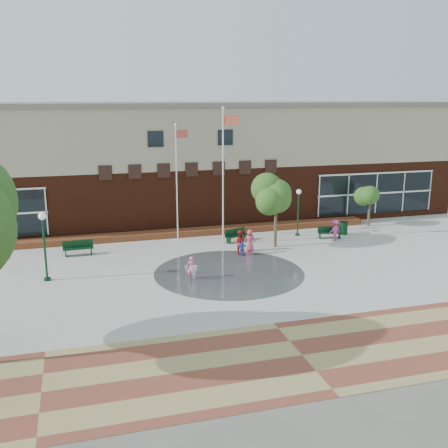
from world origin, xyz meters
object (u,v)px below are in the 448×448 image
object	(u,v)px
flagpole_left	(177,176)
child_splash	(191,268)
flagpole_right	(224,169)
trash_can	(344,228)
bench_left	(78,251)

from	to	relation	value
flagpole_left	child_splash	size ratio (longest dim) A/B	6.19
flagpole_left	flagpole_right	distance (m)	3.42
flagpole_right	trash_can	xyz separation A→B (m)	(8.89, -0.02, -4.55)
flagpole_left	child_splash	distance (m)	8.99
flagpole_left	flagpole_right	size ratio (longest dim) A/B	0.88
flagpole_right	bench_left	size ratio (longest dim) A/B	4.83
trash_can	flagpole_right	bearing A→B (deg)	179.86
trash_can	child_splash	world-z (taller)	child_splash
bench_left	flagpole_left	bearing A→B (deg)	13.72
trash_can	child_splash	xyz separation A→B (m)	(-12.46, -6.11, 0.14)
flagpole_right	bench_left	bearing A→B (deg)	-158.14
flagpole_right	child_splash	bearing A→B (deg)	-98.32
bench_left	trash_can	size ratio (longest dim) A/B	1.91
flagpole_right	trash_can	distance (m)	9.98
flagpole_right	child_splash	xyz separation A→B (m)	(-3.57, -6.13, -4.41)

